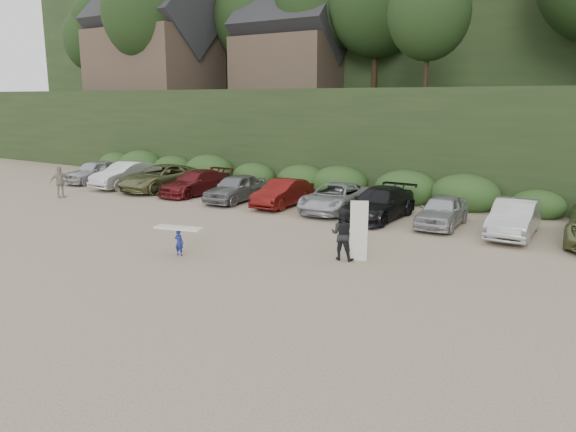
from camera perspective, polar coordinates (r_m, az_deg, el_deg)
The scene contains 6 objects.
ground at distance 19.12m, azimuth -8.93°, elevation -4.83°, with size 120.00×120.00×0.00m, color tan.
hillside_backdrop at distance 51.29m, azimuth 19.99°, elevation 17.68°, with size 90.00×41.50×28.00m.
parked_cars at distance 27.25m, azimuth 4.49°, elevation 1.89°, with size 36.88×6.09×1.57m.
distant_walker at distance 33.70m, azimuth -22.19°, elevation 3.22°, with size 1.03×0.43×1.76m, color gray.
child_surfer at distance 20.07m, azimuth -11.03°, elevation -2.02°, with size 1.79×0.92×1.03m.
adult_surfer at distance 19.25m, azimuth 5.75°, elevation -1.82°, with size 1.37×0.80×2.12m.
Camera 1 is at (12.47, -13.43, 5.46)m, focal length 35.00 mm.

